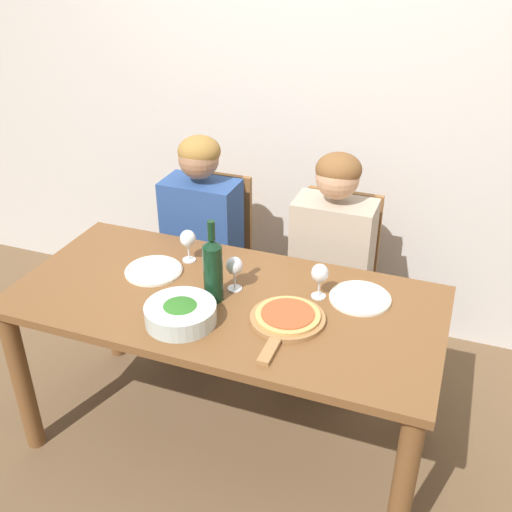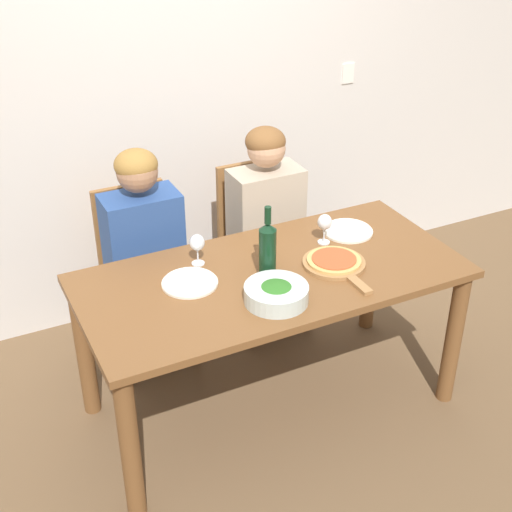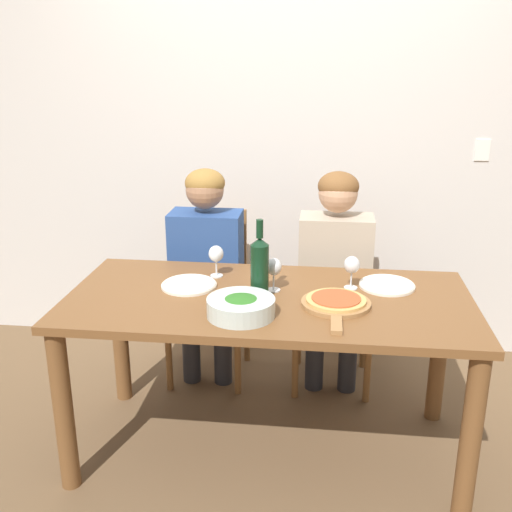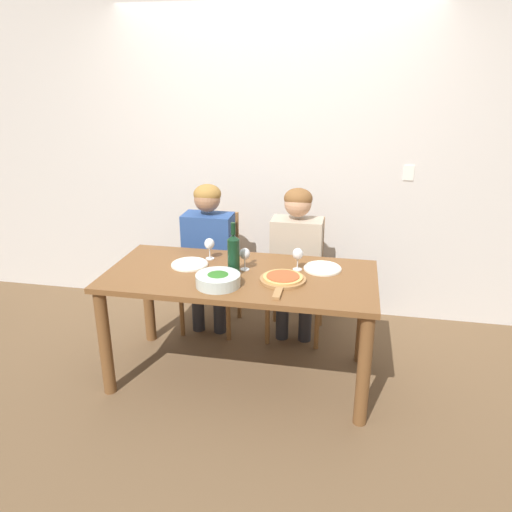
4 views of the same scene
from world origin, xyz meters
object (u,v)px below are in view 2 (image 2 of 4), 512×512
Objects in this scene: person_man at (267,214)px; wine_glass_right at (325,223)px; person_woman at (144,242)px; wine_glass_centre at (268,245)px; broccoli_bowl at (276,294)px; dinner_plate_left at (190,282)px; pizza_on_board at (335,263)px; chair_left at (141,270)px; wine_bottle at (268,250)px; chair_right at (258,242)px; dinner_plate_right at (348,231)px; wine_glass_left at (197,244)px.

person_man reaches higher than wine_glass_right.
wine_glass_centre is at bearing -52.78° from person_woman.
person_man reaches higher than broccoli_bowl.
dinner_plate_left is 0.67m from pizza_on_board.
wine_bottle is at bearing -64.40° from chair_left.
person_woman is 0.76m from wine_bottle.
pizza_on_board is 0.24m from wine_glass_right.
broccoli_bowl is (-0.38, -0.94, 0.32)m from chair_right.
chair_left is 3.42× the size of broccoli_bowl.
dinner_plate_right is at bearing 19.99° from wine_bottle.
wine_glass_right is at bearing 22.58° from wine_bottle.
person_woman is at bearing 119.49° from wine_bottle.
chair_right is at bearing 96.05° from wine_glass_right.
wine_glass_centre is (0.05, 0.10, -0.04)m from wine_bottle.
person_woman reaches higher than wine_bottle.
chair_right is at bearing 9.50° from person_woman.
dinner_plate_right is at bearing -3.23° from wine_glass_left.
person_woman reaches higher than wine_glass_left.
dinner_plate_left is at bearing 167.36° from pizza_on_board.
pizza_on_board is at bearing -27.72° from wine_glass_centre.
wine_glass_centre is at bearing -0.51° from dinner_plate_left.
wine_glass_right reaches higher than dinner_plate_left.
broccoli_bowl is (-0.38, -0.83, 0.09)m from person_man.
person_man reaches higher than chair_left.
person_man is 0.63m from wine_glass_centre.
wine_glass_centre is at bearing 69.71° from broccoli_bowl.
chair_right reaches higher than dinner_plate_left.
wine_glass_left is 0.32m from wine_glass_centre.
person_man is (0.00, -0.12, 0.23)m from chair_right.
dinner_plate_left is at bearing -86.68° from person_woman.
chair_right is at bearing 90.00° from person_man.
dinner_plate_left is at bearing -87.26° from chair_left.
dinner_plate_right is (0.92, -0.55, 0.29)m from chair_left.
pizza_on_board is at bearing -12.64° from dinner_plate_left.
person_man is 4.83× the size of dinner_plate_left.
wine_bottle is 0.35m from pizza_on_board.
wine_glass_centre is (0.41, -0.66, 0.38)m from chair_left.
broccoli_bowl is 0.64× the size of pizza_on_board.
wine_bottle is 0.60m from dinner_plate_right.
dinner_plate_left is (-0.28, 0.29, -0.03)m from broccoli_bowl.
chair_left is 0.78× the size of person_man.
person_woman is at bearing 147.60° from wine_glass_right.
chair_left is 6.20× the size of wine_glass_right.
chair_right is 6.20× the size of wine_glass_left.
broccoli_bowl is 1.82× the size of wine_glass_left.
chair_left and chair_right have the same top height.
wine_bottle is at bearing -160.01° from dinner_plate_right.
wine_glass_left is (0.13, -0.51, 0.38)m from chair_left.
chair_left is 0.87m from wine_glass_centre.
dinner_plate_right is 1.65× the size of wine_glass_centre.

